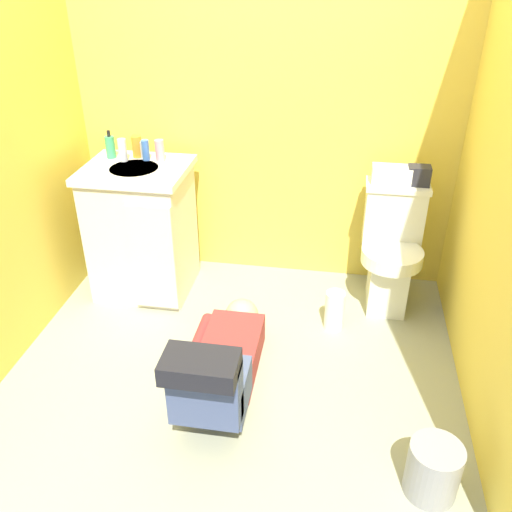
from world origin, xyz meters
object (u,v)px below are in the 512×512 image
at_px(tissue_box, 391,175).
at_px(bottle_clear, 123,150).
at_px(person_plumber, 221,364).
at_px(toiletry_bag, 419,176).
at_px(paper_towel_roll, 334,310).
at_px(vanity_cabinet, 143,229).
at_px(trash_can, 433,470).
at_px(bottle_blue, 146,150).
at_px(bottle_pink, 160,150).
at_px(faucet, 142,150).
at_px(toilet, 391,250).
at_px(soap_dispenser, 110,147).
at_px(bottle_amber, 137,147).

relative_size(tissue_box, bottle_clear, 1.66).
relative_size(person_plumber, tissue_box, 4.84).
distance_m(toiletry_bag, paper_towel_roll, 0.90).
height_order(person_plumber, paper_towel_roll, person_plumber).
bearing_deg(vanity_cabinet, trash_can, -37.85).
bearing_deg(bottle_blue, bottle_pink, -0.87).
bearing_deg(paper_towel_roll, bottle_clear, 165.94).
bearing_deg(trash_can, toiletry_bag, 91.09).
height_order(toiletry_bag, bottle_blue, bottle_blue).
bearing_deg(trash_can, tissue_box, 97.04).
xyz_separation_m(faucet, tissue_box, (1.46, 0.03, -0.07)).
bearing_deg(bottle_clear, faucet, 31.11).
bearing_deg(person_plumber, tissue_box, 52.58).
height_order(vanity_cabinet, bottle_blue, bottle_blue).
bearing_deg(toilet, tissue_box, 116.43).
xyz_separation_m(person_plumber, soap_dispenser, (-0.87, 0.97, 0.71)).
height_order(bottle_blue, paper_towel_roll, bottle_blue).
bearing_deg(bottle_amber, person_plumber, -54.79).
height_order(toilet, bottle_pink, bottle_pink).
height_order(vanity_cabinet, tissue_box, tissue_box).
height_order(bottle_clear, bottle_pink, bottle_clear).
distance_m(toiletry_bag, bottle_clear, 1.71).
bearing_deg(person_plumber, vanity_cabinet, 128.37).
bearing_deg(tissue_box, vanity_cabinet, -173.28).
xyz_separation_m(faucet, toiletry_bag, (1.61, 0.03, -0.06)).
distance_m(soap_dispenser, bottle_amber, 0.16).
relative_size(toilet, bottle_pink, 5.95).
relative_size(vanity_cabinet, bottle_amber, 6.35).
height_order(faucet, tissue_box, faucet).
xyz_separation_m(person_plumber, bottle_blue, (-0.65, 0.97, 0.70)).
xyz_separation_m(faucet, person_plumber, (0.68, -0.99, -0.69)).
xyz_separation_m(toilet, bottle_amber, (-1.54, 0.08, 0.52)).
distance_m(faucet, bottle_amber, 0.04).
height_order(bottle_clear, bottle_blue, bottle_clear).
relative_size(toiletry_bag, bottle_blue, 1.03).
bearing_deg(paper_towel_roll, tissue_box, 58.12).
xyz_separation_m(toiletry_bag, bottle_blue, (-1.58, -0.05, 0.08)).
distance_m(vanity_cabinet, tissue_box, 1.51).
bearing_deg(trash_can, faucet, 139.14).
relative_size(vanity_cabinet, tissue_box, 3.73).
distance_m(vanity_cabinet, bottle_blue, 0.48).
height_order(faucet, bottle_blue, bottle_blue).
bearing_deg(bottle_clear, paper_towel_roll, -14.06).
xyz_separation_m(vanity_cabinet, tissue_box, (1.45, 0.17, 0.38)).
bearing_deg(bottle_blue, vanity_cabinet, -101.37).
height_order(soap_dispenser, bottle_clear, soap_dispenser).
bearing_deg(toiletry_bag, toilet, -139.23).
distance_m(bottle_clear, bottle_pink, 0.22).
xyz_separation_m(bottle_clear, bottle_blue, (0.13, 0.04, -0.01)).
relative_size(bottle_amber, bottle_blue, 1.07).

